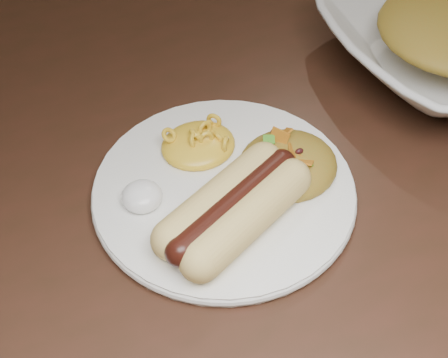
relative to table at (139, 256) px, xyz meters
name	(u,v)px	position (x,y,z in m)	size (l,w,h in m)	color
table	(139,256)	(0.00, 0.00, 0.00)	(1.60, 0.90, 0.75)	black
plate	(224,190)	(0.09, -0.03, 0.10)	(0.26, 0.26, 0.01)	white
hotdog	(234,207)	(0.08, -0.07, 0.13)	(0.14, 0.12, 0.04)	#EDCC69
mac_and_cheese	(198,138)	(0.09, 0.03, 0.12)	(0.08, 0.07, 0.03)	yellow
sour_cream	(142,194)	(0.01, -0.02, 0.12)	(0.04, 0.04, 0.02)	white
taco_salad	(289,157)	(0.16, -0.04, 0.12)	(0.10, 0.10, 0.05)	#A74E0E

